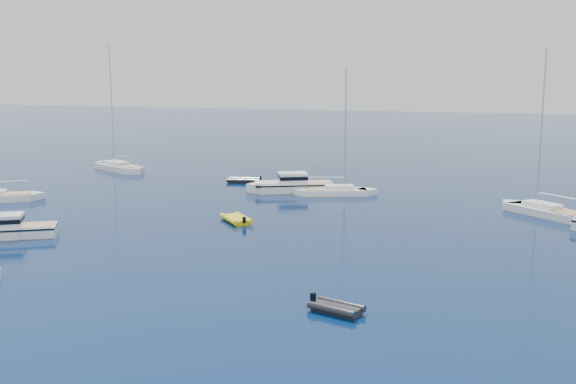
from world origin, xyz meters
The scene contains 9 objects.
ground centered at (0.00, 0.00, 0.00)m, with size 400.00×400.00×0.00m, color navy.
motor_cruiser_left centered at (-21.56, 7.59, 0.00)m, with size 2.53×8.26×2.17m, color silver, non-canonical shape.
motor_cruiser_centre centered at (-8.40, 33.34, 0.00)m, with size 2.92×9.55×2.51m, color white, non-canonical shape.
sailboat_mid_r centered at (15.95, 29.38, 0.00)m, with size 2.56×9.83×14.46m, color silver, non-canonical shape.
sailboat_centre centered at (-3.51, 33.04, 0.00)m, with size 2.26×8.69×12.78m, color white, non-canonical shape.
sailboat_far_l centered at (-34.10, 40.84, 0.00)m, with size 2.84×10.93×16.07m, color silver, non-canonical shape.
tender_yellow centered at (-7.68, 18.22, 0.00)m, with size 2.02×3.69×0.95m, color yellow, non-canonical shape.
tender_grey_near centered at (5.73, 0.60, 0.00)m, with size 1.61×2.78×0.95m, color black, non-canonical shape.
tender_grey_far centered at (-15.37, 37.25, 0.00)m, with size 2.07×3.81×0.95m, color black, non-canonical shape.
Camera 1 is at (14.24, -29.95, 11.53)m, focal length 41.54 mm.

